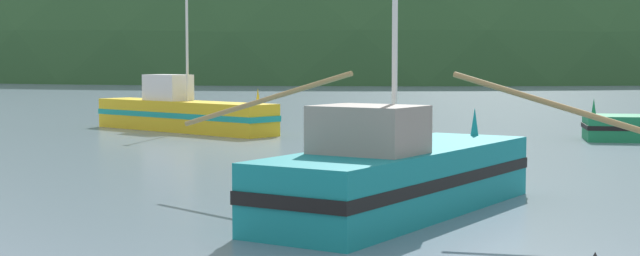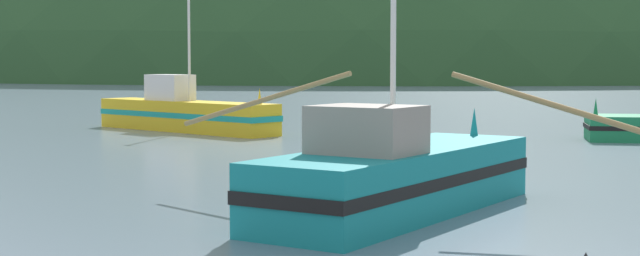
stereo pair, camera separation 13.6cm
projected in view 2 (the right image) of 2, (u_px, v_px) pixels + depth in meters
The scene contains 5 objects.
hill_mid_right at pixel (5, 71), 274.05m from camera, with size 149.99×119.99×85.05m, color #2D562D.
hill_far_left at pixel (333, 75), 205.49m from camera, with size 214.38×171.50×106.84m, color #2D562D.
hill_far_center at pixel (361, 73), 246.21m from camera, with size 174.91×139.93×93.56m, color #516B38.
fishing_boat_teal at pixel (397, 176), 20.08m from camera, with size 11.49×9.05×6.16m.
fishing_boat_yellow at pixel (184, 113), 43.69m from camera, with size 10.54×6.68×6.33m.
Camera 2 is at (9.49, 2.50, 3.29)m, focal length 52.81 mm.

